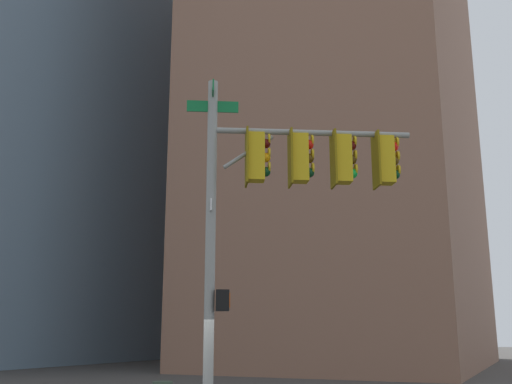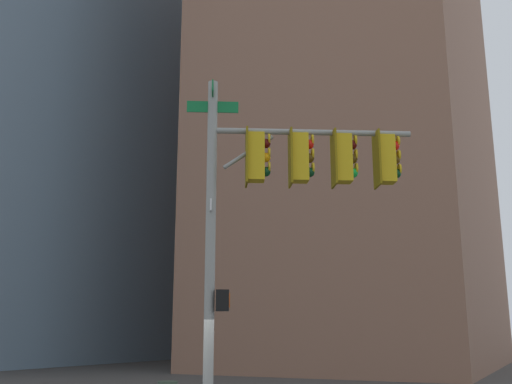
# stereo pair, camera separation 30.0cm
# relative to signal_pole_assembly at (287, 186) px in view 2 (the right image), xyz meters

# --- Properties ---
(signal_pole_assembly) EXTENTS (2.49, 4.09, 7.37)m
(signal_pole_assembly) POSITION_rel_signal_pole_assembly_xyz_m (0.00, 0.00, 0.00)
(signal_pole_assembly) COLOR gray
(signal_pole_assembly) RESTS_ON ground_plane
(building_brick_nearside) EXTENTS (25.45, 16.19, 46.43)m
(building_brick_nearside) POSITION_rel_signal_pole_assembly_xyz_m (-31.50, -7.29, 18.07)
(building_brick_nearside) COLOR #845B47
(building_brick_nearside) RESTS_ON ground_plane
(building_brick_midblock) EXTENTS (17.84, 16.22, 37.14)m
(building_brick_midblock) POSITION_rel_signal_pole_assembly_xyz_m (-42.13, -10.56, 13.43)
(building_brick_midblock) COLOR #845B47
(building_brick_midblock) RESTS_ON ground_plane
(building_brick_farside) EXTENTS (16.31, 15.02, 42.74)m
(building_brick_farside) POSITION_rel_signal_pole_assembly_xyz_m (-46.92, -19.26, 16.23)
(building_brick_farside) COLOR brown
(building_brick_farside) RESTS_ON ground_plane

